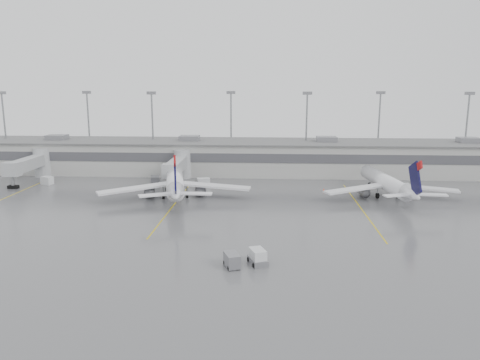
{
  "coord_description": "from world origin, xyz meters",
  "views": [
    {
      "loc": [
        0.21,
        -60.88,
        22.57
      ],
      "look_at": [
        -4.91,
        24.0,
        5.0
      ],
      "focal_mm": 35.0,
      "sensor_mm": 36.0,
      "label": 1
    }
  ],
  "objects": [
    {
      "name": "ground",
      "position": [
        0.0,
        0.0,
        0.0
      ],
      "size": [
        260.0,
        260.0,
        0.0
      ],
      "primitive_type": "plane",
      "color": "#4E4E51",
      "rests_on": "ground"
    },
    {
      "name": "terminal",
      "position": [
        -0.01,
        57.98,
        4.17
      ],
      "size": [
        152.0,
        17.0,
        9.45
      ],
      "color": "#A3A49F",
      "rests_on": "ground"
    },
    {
      "name": "light_masts",
      "position": [
        0.0,
        63.75,
        12.03
      ],
      "size": [
        142.4,
        8.0,
        20.6
      ],
      "color": "gray",
      "rests_on": "ground"
    },
    {
      "name": "jet_bridge_left",
      "position": [
        -55.5,
        45.72,
        3.87
      ],
      "size": [
        4.0,
        17.2,
        7.0
      ],
      "color": "gray",
      "rests_on": "ground"
    },
    {
      "name": "jet_bridge_right",
      "position": [
        -20.5,
        45.72,
        3.87
      ],
      "size": [
        4.0,
        17.2,
        7.0
      ],
      "color": "gray",
      "rests_on": "ground"
    },
    {
      "name": "stand_markings",
      "position": [
        -0.0,
        24.0,
        0.01
      ],
      "size": [
        105.25,
        40.0,
        0.01
      ],
      "color": "gold",
      "rests_on": "ground"
    },
    {
      "name": "jet_mid_left",
      "position": [
        -18.39,
        30.04,
        3.41
      ],
      "size": [
        29.66,
        33.59,
        10.99
      ],
      "rotation": [
        0.0,
        0.0,
        0.21
      ],
      "color": "white",
      "rests_on": "ground"
    },
    {
      "name": "jet_mid_right",
      "position": [
        24.26,
        32.41,
        3.07
      ],
      "size": [
        27.02,
        30.45,
        9.87
      ],
      "rotation": [
        0.0,
        0.0,
        0.12
      ],
      "color": "white",
      "rests_on": "ground"
    },
    {
      "name": "baggage_tug",
      "position": [
        -0.93,
        -4.59,
        0.76
      ],
      "size": [
        2.85,
        3.51,
        1.96
      ],
      "rotation": [
        0.0,
        0.0,
        0.37
      ],
      "color": "silver",
      "rests_on": "ground"
    },
    {
      "name": "baggage_cart",
      "position": [
        -4.13,
        -5.79,
        0.92
      ],
      "size": [
        2.45,
        3.14,
        1.77
      ],
      "rotation": [
        0.0,
        0.0,
        0.37
      ],
      "color": "slate",
      "rests_on": "ground"
    },
    {
      "name": "gse_uld_a",
      "position": [
        -50.11,
        40.75,
        0.89
      ],
      "size": [
        2.92,
        2.42,
        1.78
      ],
      "primitive_type": "cube",
      "rotation": [
        0.0,
        0.0,
        -0.34
      ],
      "color": "silver",
      "rests_on": "ground"
    },
    {
      "name": "gse_uld_b",
      "position": [
        -14.06,
        40.22,
        0.97
      ],
      "size": [
        3.15,
        2.53,
        1.94
      ],
      "primitive_type": "cube",
      "rotation": [
        0.0,
        0.0,
        0.29
      ],
      "color": "silver",
      "rests_on": "ground"
    },
    {
      "name": "gse_uld_c",
      "position": [
        29.42,
        38.63,
        0.8
      ],
      "size": [
        2.42,
        1.76,
        1.61
      ],
      "primitive_type": "cube",
      "rotation": [
        0.0,
        0.0,
        0.11
      ],
      "color": "silver",
      "rests_on": "ground"
    },
    {
      "name": "gse_loader",
      "position": [
        -25.34,
        41.9,
        0.97
      ],
      "size": [
        2.6,
        3.46,
        1.93
      ],
      "primitive_type": "cube",
      "rotation": [
        0.0,
        0.0,
        0.23
      ],
      "color": "slate",
      "rests_on": "ground"
    },
    {
      "name": "cone_a",
      "position": [
        -56.93,
        38.35,
        0.39
      ],
      "size": [
        0.5,
        0.5,
        0.79
      ],
      "primitive_type": "cone",
      "color": "#F32F05",
      "rests_on": "ground"
    },
    {
      "name": "cone_b",
      "position": [
        -18.96,
        38.42,
        0.38
      ],
      "size": [
        0.48,
        0.48,
        0.77
      ],
      "primitive_type": "cone",
      "color": "#F32F05",
      "rests_on": "ground"
    },
    {
      "name": "cone_c",
      "position": [
        12.22,
        37.4,
        0.3
      ],
      "size": [
        0.38,
        0.38,
        0.6
      ],
      "primitive_type": "cone",
      "color": "#F32F05",
      "rests_on": "ground"
    }
  ]
}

